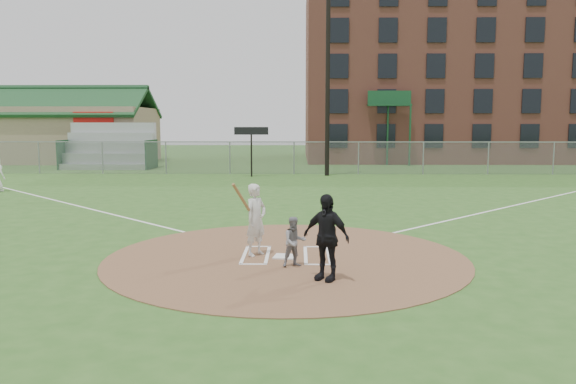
{
  "coord_description": "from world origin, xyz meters",
  "views": [
    {
      "loc": [
        0.28,
        -12.83,
        3.1
      ],
      "look_at": [
        0.0,
        2.0,
        1.3
      ],
      "focal_mm": 35.0,
      "sensor_mm": 36.0,
      "label": 1
    }
  ],
  "objects_px": {
    "home_plate": "(285,256)",
    "catcher": "(295,242)",
    "umpire": "(326,237)",
    "batter_at_plate": "(256,219)"
  },
  "relations": [
    {
      "from": "home_plate",
      "to": "catcher",
      "type": "xyz_separation_m",
      "value": [
        0.24,
        -0.84,
        0.53
      ]
    },
    {
      "from": "umpire",
      "to": "home_plate",
      "type": "bearing_deg",
      "value": 147.58
    },
    {
      "from": "home_plate",
      "to": "batter_at_plate",
      "type": "height_order",
      "value": "batter_at_plate"
    },
    {
      "from": "umpire",
      "to": "batter_at_plate",
      "type": "height_order",
      "value": "batter_at_plate"
    },
    {
      "from": "umpire",
      "to": "catcher",
      "type": "bearing_deg",
      "value": 154.04
    },
    {
      "from": "home_plate",
      "to": "umpire",
      "type": "distance_m",
      "value": 2.24
    },
    {
      "from": "home_plate",
      "to": "catcher",
      "type": "height_order",
      "value": "catcher"
    },
    {
      "from": "catcher",
      "to": "umpire",
      "type": "bearing_deg",
      "value": -79.54
    },
    {
      "from": "home_plate",
      "to": "umpire",
      "type": "xyz_separation_m",
      "value": [
        0.86,
        -1.88,
        0.85
      ]
    },
    {
      "from": "batter_at_plate",
      "to": "catcher",
      "type": "bearing_deg",
      "value": -48.55
    }
  ]
}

